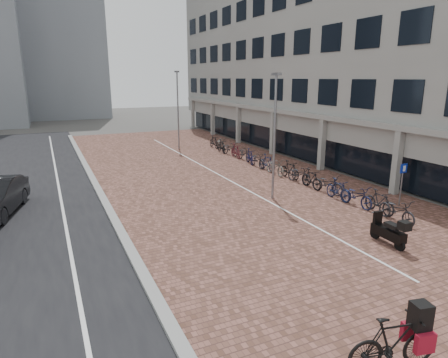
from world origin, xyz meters
TOP-DOWN VIEW (x-y plane):
  - ground at (0.00, 0.00)m, footprint 140.00×140.00m
  - plaza_brick at (2.00, 12.00)m, footprint 14.50×42.00m
  - street_asphalt at (-9.00, 12.00)m, footprint 8.00×50.00m
  - curb at (-5.10, 12.00)m, footprint 0.35×42.00m
  - lane_line at (-7.00, 12.00)m, footprint 0.12×44.00m
  - parking_line at (2.20, 12.00)m, footprint 0.10×30.00m
  - office_building at (12.97, 16.00)m, footprint 8.40×40.00m
  - hero_bike at (-1.32, -5.21)m, footprint 2.14×1.00m
  - scooter_mid at (3.50, -0.57)m, footprint 0.56×1.66m
  - parking_sign at (7.50, 2.47)m, footprint 0.43×0.10m
  - lamp_near at (2.65, 5.96)m, footprint 0.12×0.12m
  - lamp_far at (2.86, 21.38)m, footprint 0.12×0.12m
  - bike_row at (5.62, 10.65)m, footprint 1.26×21.43m

SIDE VIEW (x-z plane):
  - ground at x=0.00m, z-range 0.00..0.00m
  - street_asphalt at x=-9.00m, z-range -0.01..0.02m
  - plaza_brick at x=2.00m, z-range -0.01..0.03m
  - lane_line at x=-7.00m, z-range 0.02..0.02m
  - parking_line at x=2.20m, z-range 0.03..0.04m
  - curb at x=-5.10m, z-range 0.00..0.14m
  - bike_row at x=5.62m, z-range 0.00..1.05m
  - scooter_mid at x=3.50m, z-range 0.00..1.13m
  - hero_bike at x=-1.32m, z-range -0.08..1.38m
  - parking_sign at x=7.50m, z-range 0.31..2.36m
  - lamp_near at x=2.65m, z-range 0.00..6.05m
  - lamp_far at x=2.86m, z-range 0.00..6.35m
  - office_building at x=12.97m, z-range 0.94..15.94m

